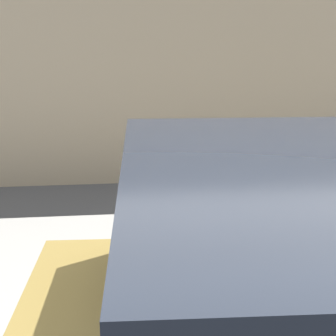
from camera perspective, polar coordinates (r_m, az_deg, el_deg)
sidewalk at (r=4.69m, az=3.73°, el=-12.17°), size 24.00×2.80×0.12m
building_facade at (r=7.33m, az=-0.29°, el=18.80°), size 24.00×0.30×5.29m
parking_meter at (r=3.39m, az=0.00°, el=-0.89°), size 0.22×0.16×1.53m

